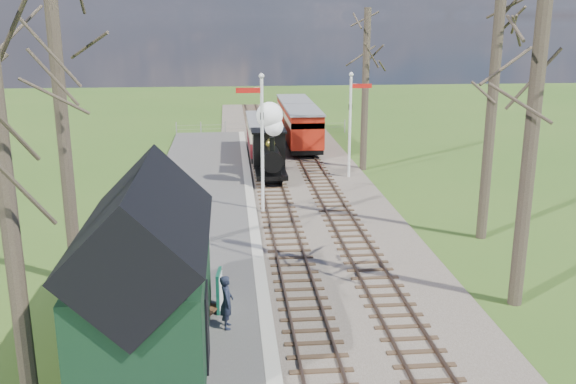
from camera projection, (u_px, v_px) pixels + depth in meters
name	position (u px, v px, depth m)	size (l,w,h in m)	color
distant_hills	(260.00, 222.00, 79.62)	(114.40, 48.00, 22.02)	#385B23
ballast_bed	(294.00, 179.00, 34.62)	(8.00, 60.00, 0.10)	brown
track_near	(270.00, 179.00, 34.49)	(1.60, 60.00, 0.15)	brown
track_far	(318.00, 177.00, 34.72)	(1.60, 60.00, 0.15)	brown
platform	(198.00, 228.00, 26.50)	(5.00, 44.00, 0.20)	#474442
coping_strip	(254.00, 226.00, 26.70)	(0.40, 44.00, 0.21)	#B2AD9E
station_shed	(147.00, 273.00, 16.25)	(3.25, 6.30, 4.78)	black
semaphore_near	(261.00, 134.00, 27.73)	(1.22, 0.24, 6.22)	silver
semaphore_far	(352.00, 117.00, 34.02)	(1.22, 0.24, 5.72)	silver
bare_trees	(331.00, 118.00, 21.83)	(15.51, 22.39, 12.00)	#382D23
fence_line	(262.00, 127.00, 47.84)	(12.60, 0.08, 1.00)	slate
locomotive	(270.00, 146.00, 33.64)	(1.70, 3.96, 4.24)	black
coach	(264.00, 135.00, 39.60)	(1.98, 6.79, 2.08)	black
red_carriage_a	(303.00, 129.00, 41.05)	(2.16, 5.35, 2.27)	black
red_carriage_b	(294.00, 116.00, 46.33)	(2.16, 5.35, 2.27)	black
sign_board	(219.00, 290.00, 18.74)	(0.18, 0.83, 1.20)	#114F3B
bench	(202.00, 309.00, 18.12)	(0.87, 1.34, 0.74)	#492C1A
person	(227.00, 302.00, 17.60)	(0.56, 0.37, 1.54)	#1A1F2F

